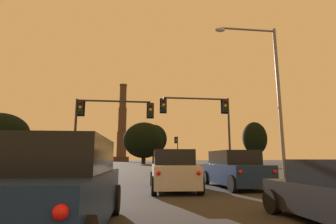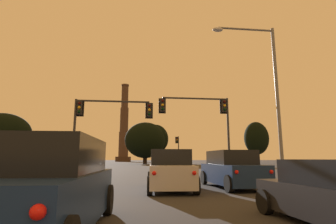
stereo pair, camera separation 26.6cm
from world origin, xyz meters
TOP-DOWN VIEW (x-y plane):
  - suv_center_lane_front at (0.19, 12.98)m, footprint 2.31×4.98m
  - suv_left_lane_second at (-3.09, 5.72)m, footprint 2.21×4.95m
  - suv_right_lane_front at (3.47, 13.51)m, footprint 2.25×4.96m
  - traffic_light_overhead_left at (-4.09, 20.19)m, footprint 6.01×0.50m
  - traffic_light_overhead_right at (4.08, 20.75)m, footprint 5.88×0.50m
  - traffic_light_far_right at (6.15, 49.35)m, footprint 0.78×0.50m
  - street_lamp at (6.21, 14.51)m, footprint 3.91×0.36m
  - smokestack at (-8.70, 137.99)m, footprint 7.91×7.91m
  - treeline_right_mid at (-33.11, 65.86)m, footprint 12.71×11.44m
  - treeline_left_mid at (32.61, 72.38)m, footprint 7.02×6.32m
  - treeline_far_right at (0.75, 75.28)m, footprint 11.56×10.40m
  - treeline_center_left at (3.67, 76.18)m, footprint 7.57×6.81m

SIDE VIEW (x-z plane):
  - suv_center_lane_front at x=0.19m, z-range -0.03..1.83m
  - suv_left_lane_second at x=-3.09m, z-range -0.03..1.83m
  - suv_right_lane_front at x=3.47m, z-range -0.03..1.83m
  - traffic_light_far_right at x=6.15m, z-range 0.88..6.50m
  - traffic_light_overhead_left at x=-4.09m, z-range 1.58..7.46m
  - traffic_light_overhead_right at x=4.08m, z-range 1.71..8.11m
  - street_lamp at x=6.21m, z-range 1.07..10.49m
  - treeline_far_right at x=0.75m, z-range 0.79..12.56m
  - treeline_center_left at x=3.67m, z-range 1.43..12.72m
  - treeline_left_mid at x=32.61m, z-range 1.28..13.28m
  - treeline_right_mid at x=-33.11m, z-range 1.32..13.46m
  - smokestack at x=-8.70m, z-range -4.36..36.38m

